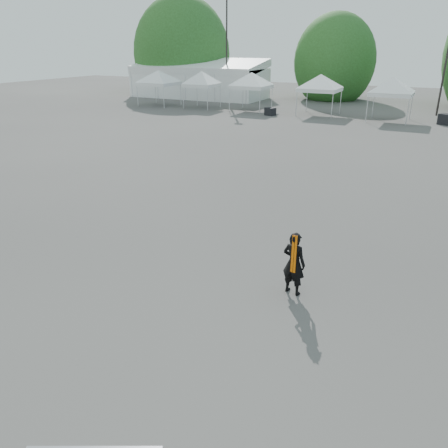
% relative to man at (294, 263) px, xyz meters
% --- Properties ---
extents(ground, '(120.00, 120.00, 0.00)m').
position_rel_man_xyz_m(ground, '(-1.14, 1.12, -0.80)').
color(ground, '#474442').
rests_on(ground, ground).
extents(marquee, '(15.00, 6.25, 4.23)m').
position_rel_man_xyz_m(marquee, '(-23.14, 36.12, 1.17)').
color(marquee, white).
rests_on(marquee, ground).
extents(light_pole_west, '(0.60, 0.25, 10.30)m').
position_rel_man_xyz_m(light_pole_west, '(-19.14, 35.12, 4.97)').
color(light_pole_west, black).
rests_on(light_pole_west, ground).
extents(tree_far_w, '(4.80, 4.80, 7.30)m').
position_rel_man_xyz_m(tree_far_w, '(-27.14, 39.12, 3.74)').
color(tree_far_w, '#382314').
rests_on(tree_far_w, ground).
extents(tree_mid_w, '(4.16, 4.16, 6.33)m').
position_rel_man_xyz_m(tree_mid_w, '(-9.14, 41.12, 3.13)').
color(tree_mid_w, '#382314').
rests_on(tree_mid_w, ground).
extents(tent_a, '(4.61, 4.61, 3.88)m').
position_rel_man_xyz_m(tent_a, '(-23.10, 28.13, 2.26)').
color(tent_a, silver).
rests_on(tent_a, ground).
extents(tent_b, '(3.94, 3.94, 3.88)m').
position_rel_man_xyz_m(tent_b, '(-18.45, 28.46, 2.26)').
color(tent_b, silver).
rests_on(tent_b, ground).
extents(tent_c, '(4.47, 4.47, 3.88)m').
position_rel_man_xyz_m(tent_c, '(-13.62, 28.97, 2.26)').
color(tent_c, silver).
rests_on(tent_c, ground).
extents(tent_d, '(4.56, 4.56, 3.88)m').
position_rel_man_xyz_m(tent_d, '(-7.34, 29.13, 2.26)').
color(tent_d, silver).
rests_on(tent_d, ground).
extents(tent_e, '(4.44, 4.44, 3.88)m').
position_rel_man_xyz_m(tent_e, '(-1.47, 28.30, 2.26)').
color(tent_e, silver).
rests_on(tent_e, ground).
extents(man, '(0.64, 0.49, 1.59)m').
position_rel_man_xyz_m(man, '(0.00, 0.00, 0.00)').
color(man, black).
rests_on(man, ground).
extents(crate_west, '(1.00, 0.90, 0.64)m').
position_rel_man_xyz_m(crate_west, '(-10.90, 26.85, -0.48)').
color(crate_west, black).
rests_on(crate_west, ground).
extents(crate_mid, '(1.26, 1.15, 0.80)m').
position_rel_man_xyz_m(crate_mid, '(2.69, 28.39, -0.40)').
color(crate_mid, black).
rests_on(crate_mid, ground).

